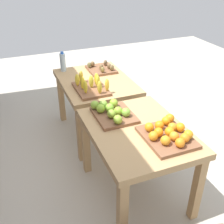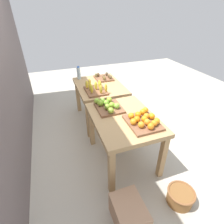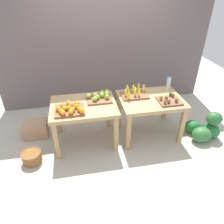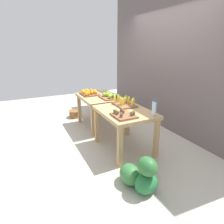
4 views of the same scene
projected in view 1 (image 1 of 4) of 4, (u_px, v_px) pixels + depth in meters
name	position (u px, v px, depth m)	size (l,w,h in m)	color
ground_plane	(113.00, 157.00, 3.19)	(8.00, 8.00, 0.00)	#BAB3A3
display_table_left	(137.00, 139.00, 2.42)	(1.04, 0.80, 0.73)	tan
display_table_right	(96.00, 88.00, 3.32)	(1.04, 0.80, 0.73)	tan
orange_bin	(168.00, 134.00, 2.23)	(0.45, 0.37, 0.11)	brown
apple_bin	(112.00, 112.00, 2.53)	(0.41, 0.34, 0.11)	brown
banana_crate	(91.00, 86.00, 3.00)	(0.44, 0.32, 0.17)	brown
kiwi_bin	(101.00, 69.00, 3.51)	(0.36, 0.32, 0.10)	brown
water_bottle	(63.00, 62.00, 3.45)	(0.07, 0.07, 0.25)	silver
watermelon_pile	(94.00, 87.00, 4.40)	(0.59, 0.57, 0.49)	#247039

